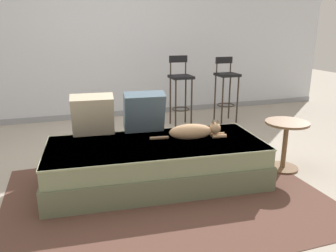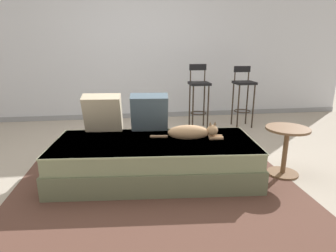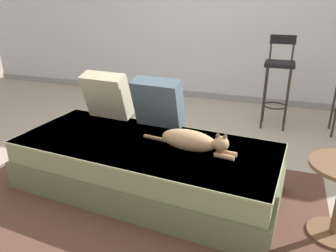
{
  "view_description": "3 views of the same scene",
  "coord_description": "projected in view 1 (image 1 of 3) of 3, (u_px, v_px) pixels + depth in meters",
  "views": [
    {
      "loc": [
        -0.78,
        -3.18,
        1.43
      ],
      "look_at": [
        0.15,
        -0.3,
        0.52
      ],
      "focal_mm": 35.0,
      "sensor_mm": 36.0,
      "label": 1
    },
    {
      "loc": [
        -0.23,
        -3.07,
        1.32
      ],
      "look_at": [
        0.15,
        -0.3,
        0.52
      ],
      "focal_mm": 30.0,
      "sensor_mm": 36.0,
      "label": 2
    },
    {
      "loc": [
        0.92,
        -2.49,
        1.45
      ],
      "look_at": [
        0.15,
        -0.3,
        0.52
      ],
      "focal_mm": 35.0,
      "sensor_mm": 36.0,
      "label": 3
    }
  ],
  "objects": [
    {
      "name": "ground_plane",
      "position": [
        146.0,
        166.0,
        3.54
      ],
      "size": [
        16.0,
        16.0,
        0.0
      ],
      "primitive_type": "plane",
      "color": "#A89E8E",
      "rests_on": "ground"
    },
    {
      "name": "wall_back_panel",
      "position": [
        110.0,
        37.0,
        5.22
      ],
      "size": [
        8.0,
        0.1,
        2.6
      ],
      "primitive_type": "cube",
      "color": "silver",
      "rests_on": "ground"
    },
    {
      "name": "wall_baseboard_trim",
      "position": [
        114.0,
        114.0,
        5.52
      ],
      "size": [
        8.0,
        0.02,
        0.09
      ],
      "primitive_type": "cube",
      "color": "gray",
      "rests_on": "ground"
    },
    {
      "name": "area_rug",
      "position": [
        166.0,
        196.0,
        2.9
      ],
      "size": [
        2.73,
        1.99,
        0.01
      ],
      "primitive_type": "cube",
      "color": "brown",
      "rests_on": "ground"
    },
    {
      "name": "couch",
      "position": [
        156.0,
        162.0,
        3.11
      ],
      "size": [
        2.09,
        1.04,
        0.4
      ],
      "color": "#636B50",
      "rests_on": "ground"
    },
    {
      "name": "throw_pillow_corner",
      "position": [
        93.0,
        115.0,
        3.19
      ],
      "size": [
        0.42,
        0.29,
        0.43
      ],
      "color": "beige",
      "rests_on": "couch"
    },
    {
      "name": "throw_pillow_middle",
      "position": [
        144.0,
        112.0,
        3.3
      ],
      "size": [
        0.42,
        0.28,
        0.43
      ],
      "color": "#4C6070",
      "rests_on": "couch"
    },
    {
      "name": "cat",
      "position": [
        194.0,
        131.0,
        3.14
      ],
      "size": [
        0.74,
        0.22,
        0.19
      ],
      "color": "tan",
      "rests_on": "couch"
    },
    {
      "name": "bar_stool_near_window",
      "position": [
        181.0,
        85.0,
        4.87
      ],
      "size": [
        0.32,
        0.32,
        1.04
      ],
      "color": "#2D2319",
      "rests_on": "ground"
    },
    {
      "name": "bar_stool_by_doorway",
      "position": [
        226.0,
        83.0,
        5.1
      ],
      "size": [
        0.32,
        0.32,
        1.0
      ],
      "color": "#2D2319",
      "rests_on": "ground"
    },
    {
      "name": "side_table",
      "position": [
        285.0,
        138.0,
        3.38
      ],
      "size": [
        0.44,
        0.44,
        0.52
      ],
      "color": "brown",
      "rests_on": "ground"
    }
  ]
}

